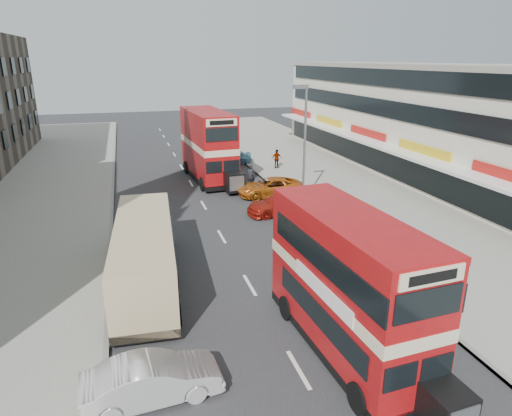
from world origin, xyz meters
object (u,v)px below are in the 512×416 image
object	(u,v)px
car_right_b	(270,187)
pedestrian_near	(336,208)
car_right_a	(282,203)
bus_main	(348,284)
pedestrian_far	(277,159)
street_lamp	(304,137)
cyclist	(251,182)
bus_second	(208,145)
coach	(145,252)
car_right_c	(229,157)
car_left_front	(152,380)

from	to	relation	value
car_right_b	pedestrian_near	world-z (taller)	pedestrian_near
car_right_a	car_right_b	xyz separation A→B (m)	(0.47, 3.90, -0.01)
bus_main	pedestrian_far	distance (m)	26.75
bus_main	pedestrian_near	distance (m)	12.86
street_lamp	cyclist	distance (m)	6.51
bus_second	car_right_b	xyz separation A→B (m)	(3.46, -6.01, -2.22)
street_lamp	car_right_b	size ratio (longest dim) A/B	1.66
coach	car_right_c	world-z (taller)	coach
street_lamp	car_right_c	size ratio (longest dim) A/B	1.88
bus_second	pedestrian_near	distance (m)	13.87
pedestrian_far	bus_second	bearing A→B (deg)	-173.98
coach	cyclist	size ratio (longest dim) A/B	4.81
street_lamp	bus_second	distance (m)	10.20
bus_main	car_left_front	distance (m)	6.91
car_left_front	pedestrian_near	distance (m)	17.11
car_right_a	car_right_c	size ratio (longest dim) A/B	1.10
car_right_a	car_right_b	bearing A→B (deg)	167.59
street_lamp	car_right_a	bearing A→B (deg)	-148.58
car_right_b	pedestrian_near	distance (m)	6.89
coach	pedestrian_near	bearing A→B (deg)	25.59
car_right_b	pedestrian_far	distance (m)	8.41
car_left_front	pedestrian_far	xyz separation A→B (m)	(12.96, 26.58, 0.32)
street_lamp	car_left_front	distance (m)	19.96
street_lamp	bus_main	size ratio (longest dim) A/B	0.93
coach	car_left_front	distance (m)	7.57
bus_second	car_right_a	distance (m)	10.58
coach	cyclist	world-z (taller)	coach
pedestrian_far	cyclist	bearing A→B (deg)	-133.34
car_right_b	cyclist	distance (m)	1.98
car_right_c	cyclist	xyz separation A→B (m)	(-0.40, -9.40, -0.04)
coach	pedestrian_far	xyz separation A→B (m)	(12.71, 19.06, -0.53)
car_right_b	pedestrian_far	bearing A→B (deg)	158.78
coach	car_right_c	size ratio (longest dim) A/B	2.31
bus_second	coach	distance (m)	18.37
bus_main	car_right_b	distance (m)	18.51
car_right_a	pedestrian_near	distance (m)	3.72
cyclist	car_right_a	bearing A→B (deg)	-78.99
bus_main	bus_second	world-z (taller)	bus_second
car_left_front	cyclist	xyz separation A→B (m)	(8.82, 20.48, 0.02)
pedestrian_near	car_right_a	bearing A→B (deg)	-56.02
car_right_c	coach	bearing A→B (deg)	-17.53
coach	car_left_front	xyz separation A→B (m)	(-0.25, -7.52, -0.85)
pedestrian_near	cyclist	distance (m)	8.82
street_lamp	coach	xyz separation A→B (m)	(-10.95, -8.48, -3.25)
car_left_front	car_right_c	world-z (taller)	car_right_c
coach	bus_second	bearing A→B (deg)	74.13
cyclist	pedestrian_far	bearing A→B (deg)	61.40
street_lamp	car_left_front	xyz separation A→B (m)	(-11.20, -16.00, -4.10)
pedestrian_near	car_right_c	bearing A→B (deg)	-91.74
street_lamp	pedestrian_far	xyz separation A→B (m)	(1.76, 10.58, -3.78)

